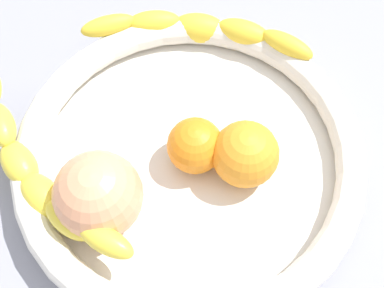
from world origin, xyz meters
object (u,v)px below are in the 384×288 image
Objects in this scene: banana_draped_left at (201,30)px; peach_blush at (102,195)px; orange_front at (248,154)px; orange_mid_left at (198,149)px; fruit_bowl at (192,156)px; banana_draped_right at (37,171)px.

banana_draped_left is 3.23× the size of peach_blush.
orange_front is 1.17× the size of orange_mid_left.
fruit_bowl is 1.63× the size of banana_draped_right.
orange_mid_left is (-15.00, 0.56, 0.36)cm from banana_draped_left.
banana_draped_right is (-17.27, 15.12, 0.68)cm from banana_draped_left.
banana_draped_right is at bearing 98.88° from orange_mid_left.
peach_blush is at bearing 155.93° from banana_draped_left.
banana_draped_left is at bearing -41.20° from banana_draped_right.
banana_draped_left reaches higher than fruit_bowl.
peach_blush is (-4.24, 12.98, 0.77)cm from orange_front.
fruit_bowl is 4.31× the size of peach_blush.
orange_front is 13.68cm from peach_blush.
banana_draped_left is 16.36cm from orange_front.
peach_blush is at bearing 124.89° from fruit_bowl.
orange_front is at bearing -100.49° from orange_mid_left.
banana_draped_left is at bearing -4.50° from fruit_bowl.
fruit_bowl is 6.26× the size of orange_mid_left.
banana_draped_right reaches higher than fruit_bowl.
banana_draped_left is (14.64, -1.15, 1.73)cm from fruit_bowl.
banana_draped_right is (-2.64, 13.97, 2.41)cm from fruit_bowl.
fruit_bowl is 5.37× the size of orange_front.
banana_draped_left is 15.01cm from orange_mid_left.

